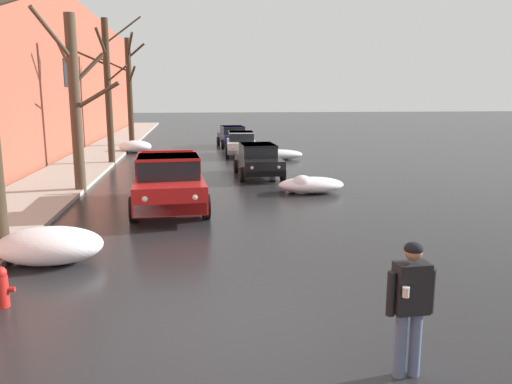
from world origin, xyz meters
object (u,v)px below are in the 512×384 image
sedan_white_parked_kerbside_mid (241,143)px  sedan_darkblue_parked_far_down_block (233,136)px  bare_tree_far_down_block (130,89)px  fire_hydrant (2,287)px  pedestrian_with_coffee (410,299)px  pickup_truck_red_approaching_near_lane (169,181)px  bare_tree_mid_block (108,89)px  sedan_black_parked_kerbside_close (258,159)px  bare_tree_second_along_sidewalk (75,99)px

sedan_white_parked_kerbside_mid → sedan_darkblue_parked_far_down_block: same height
bare_tree_far_down_block → fire_hydrant: bare_tree_far_down_block is taller
sedan_darkblue_parked_far_down_block → pedestrian_with_coffee: (-0.30, -29.28, 0.28)m
bare_tree_far_down_block → sedan_white_parked_kerbside_mid: bare_tree_far_down_block is taller
bare_tree_far_down_block → pedestrian_with_coffee: bearing=-77.5°
sedan_darkblue_parked_far_down_block → fire_hydrant: sedan_darkblue_parked_far_down_block is taller
sedan_white_parked_kerbside_mid → pedestrian_with_coffee: bearing=-90.8°
sedan_white_parked_kerbside_mid → pickup_truck_red_approaching_near_lane: bearing=-104.9°
sedan_darkblue_parked_far_down_block → pickup_truck_red_approaching_near_lane: bearing=-100.7°
sedan_darkblue_parked_far_down_block → fire_hydrant: 27.10m
bare_tree_mid_block → fire_hydrant: size_ratio=10.48×
sedan_black_parked_kerbside_close → pedestrian_with_coffee: bearing=-91.0°
sedan_white_parked_kerbside_mid → sedan_darkblue_parked_far_down_block: bearing=90.3°
pickup_truck_red_approaching_near_lane → sedan_white_parked_kerbside_mid: (3.67, 13.76, -0.13)m
bare_tree_mid_block → sedan_black_parked_kerbside_close: 8.96m
bare_tree_second_along_sidewalk → pickup_truck_red_approaching_near_lane: bare_tree_second_along_sidewalk is taller
bare_tree_far_down_block → sedan_darkblue_parked_far_down_block: (6.95, -0.80, -3.22)m
bare_tree_far_down_block → pickup_truck_red_approaching_near_lane: bearing=-80.6°
sedan_black_parked_kerbside_close → fire_hydrant: sedan_black_parked_kerbside_close is taller
sedan_black_parked_kerbside_close → pickup_truck_red_approaching_near_lane: bearing=-121.0°
bare_tree_mid_block → sedan_white_parked_kerbside_mid: bare_tree_mid_block is taller
sedan_black_parked_kerbside_close → sedan_white_parked_kerbside_mid: size_ratio=1.01×
sedan_white_parked_kerbside_mid → sedan_black_parked_kerbside_close: bearing=-90.3°
fire_hydrant → pedestrian_with_coffee: bearing=-26.3°
bare_tree_mid_block → pickup_truck_red_approaching_near_lane: 11.66m
pedestrian_with_coffee → fire_hydrant: 6.55m
bare_tree_far_down_block → bare_tree_mid_block: bearing=-90.1°
bare_tree_far_down_block → fire_hydrant: bearing=-88.3°
bare_tree_second_along_sidewalk → pickup_truck_red_approaching_near_lane: bearing=-43.8°
fire_hydrant → sedan_black_parked_kerbside_close: bearing=65.0°
bare_tree_second_along_sidewalk → sedan_black_parked_kerbside_close: (6.95, 2.86, -2.62)m
sedan_white_parked_kerbside_mid → fire_hydrant: size_ratio=5.69×
bare_tree_second_along_sidewalk → sedan_darkblue_parked_far_down_block: bearing=66.6°
pedestrian_with_coffee → sedan_darkblue_parked_far_down_block: bearing=89.4°
bare_tree_second_along_sidewalk → sedan_darkblue_parked_far_down_block: size_ratio=1.58×
sedan_black_parked_kerbside_close → sedan_darkblue_parked_far_down_block: same height
pedestrian_with_coffee → bare_tree_second_along_sidewalk: bearing=116.8°
pedestrian_with_coffee → bare_tree_mid_block: bearing=107.8°
fire_hydrant → sedan_darkblue_parked_far_down_block: bearing=76.9°
bare_tree_far_down_block → sedan_black_parked_kerbside_close: bare_tree_far_down_block is taller
pickup_truck_red_approaching_near_lane → sedan_darkblue_parked_far_down_block: 19.61m
bare_tree_second_along_sidewalk → bare_tree_far_down_block: bare_tree_far_down_block is taller
sedan_white_parked_kerbside_mid → fire_hydrant: 21.79m
bare_tree_far_down_block → sedan_darkblue_parked_far_down_block: bearing=-6.5°
pickup_truck_red_approaching_near_lane → sedan_white_parked_kerbside_mid: 14.25m
fire_hydrant → bare_tree_second_along_sidewalk: bearing=94.6°
bare_tree_second_along_sidewalk → pedestrian_with_coffee: bare_tree_second_along_sidewalk is taller
fire_hydrant → bare_tree_far_down_block: bearing=91.7°
sedan_white_parked_kerbside_mid → pedestrian_with_coffee: size_ratio=2.29×
pedestrian_with_coffee → pickup_truck_red_approaching_near_lane: bearing=108.5°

